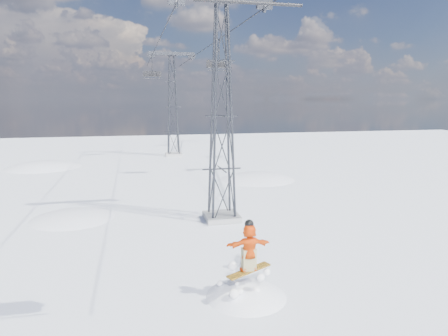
# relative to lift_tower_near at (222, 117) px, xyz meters

# --- Properties ---
(ground) EXTENTS (120.00, 120.00, 0.00)m
(ground) POSITION_rel_lift_tower_near_xyz_m (-0.80, -8.00, -5.47)
(ground) COLOR white
(ground) RESTS_ON ground
(snow_terrain) EXTENTS (39.00, 37.00, 22.00)m
(snow_terrain) POSITION_rel_lift_tower_near_xyz_m (-5.57, 13.24, -15.06)
(snow_terrain) COLOR white
(snow_terrain) RESTS_ON ground
(lift_tower_near) EXTENTS (5.20, 1.80, 11.43)m
(lift_tower_near) POSITION_rel_lift_tower_near_xyz_m (0.00, 0.00, 0.00)
(lift_tower_near) COLOR #999999
(lift_tower_near) RESTS_ON ground
(lift_tower_far) EXTENTS (5.20, 1.80, 11.43)m
(lift_tower_far) POSITION_rel_lift_tower_near_xyz_m (0.00, 25.00, 0.00)
(lift_tower_far) COLOR #999999
(lift_tower_far) RESTS_ON ground
(haul_cables) EXTENTS (4.46, 51.00, 0.06)m
(haul_cables) POSITION_rel_lift_tower_near_xyz_m (0.00, 11.50, 5.38)
(haul_cables) COLOR black
(haul_cables) RESTS_ON ground
(lift_chair_mid) EXTENTS (1.91, 0.55, 2.37)m
(lift_chair_mid) POSITION_rel_lift_tower_near_xyz_m (2.20, 10.76, 3.48)
(lift_chair_mid) COLOR black
(lift_chair_mid) RESTS_ON ground
(lift_chair_far) EXTENTS (1.93, 0.56, 2.39)m
(lift_chair_far) POSITION_rel_lift_tower_near_xyz_m (-2.20, 23.74, 3.46)
(lift_chair_far) COLOR black
(lift_chair_far) RESTS_ON ground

